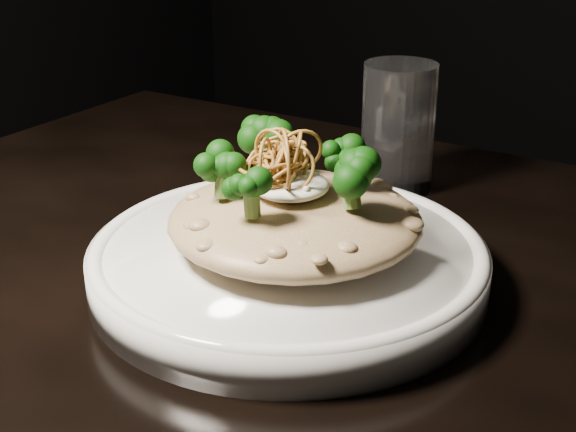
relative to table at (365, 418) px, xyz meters
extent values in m
cube|color=black|center=(0.00, 0.00, 0.06)|extent=(1.10, 0.80, 0.04)
cylinder|color=black|center=(-0.48, 0.33, -0.31)|extent=(0.05, 0.05, 0.71)
cylinder|color=white|center=(-0.08, 0.02, 0.10)|extent=(0.30, 0.30, 0.03)
ellipsoid|color=brown|center=(-0.07, 0.02, 0.13)|extent=(0.19, 0.19, 0.04)
ellipsoid|color=white|center=(-0.08, 0.02, 0.16)|extent=(0.06, 0.06, 0.02)
cylinder|color=silver|center=(-0.09, 0.24, 0.14)|extent=(0.08, 0.08, 0.12)
camera|label=1|loc=(0.20, -0.44, 0.37)|focal=50.00mm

